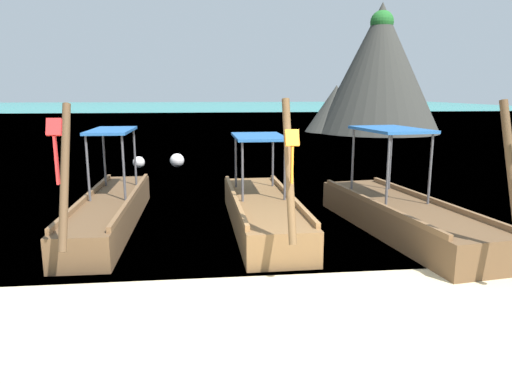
{
  "coord_description": "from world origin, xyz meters",
  "views": [
    {
      "loc": [
        -1.03,
        -5.64,
        2.86
      ],
      "look_at": [
        0.0,
        3.42,
        0.93
      ],
      "focal_mm": 33.56,
      "sensor_mm": 36.0,
      "label": 1
    }
  ],
  "objects": [
    {
      "name": "ground",
      "position": [
        0.0,
        0.0,
        0.0
      ],
      "size": [
        120.0,
        120.0,
        0.0
      ],
      "primitive_type": "plane",
      "color": "beige"
    },
    {
      "name": "mooring_buoy_near",
      "position": [
        -3.4,
        12.58,
        0.23
      ],
      "size": [
        0.45,
        0.45,
        0.45
      ],
      "color": "white",
      "rests_on": "sea_water"
    },
    {
      "name": "longtail_boat_green_ribbon",
      "position": [
        3.02,
        3.4,
        0.37
      ],
      "size": [
        2.05,
        5.77,
        2.75
      ],
      "color": "brown",
      "rests_on": "ground"
    },
    {
      "name": "karst_rock",
      "position": [
        11.02,
        27.17,
        4.13
      ],
      "size": [
        9.16,
        8.49,
        8.7
      ],
      "color": "#383833",
      "rests_on": "ground"
    },
    {
      "name": "mooring_buoy_far",
      "position": [
        -1.98,
        12.62,
        0.27
      ],
      "size": [
        0.53,
        0.53,
        0.53
      ],
      "color": "white",
      "rests_on": "sea_water"
    },
    {
      "name": "longtail_boat_red_ribbon",
      "position": [
        -3.01,
        4.53,
        0.38
      ],
      "size": [
        1.07,
        6.26,
        2.69
      ],
      "color": "brown",
      "rests_on": "ground"
    },
    {
      "name": "sea_water",
      "position": [
        0.0,
        61.42,
        0.0
      ],
      "size": [
        120.0,
        120.0,
        0.0
      ],
      "primitive_type": "plane",
      "color": "teal",
      "rests_on": "ground"
    },
    {
      "name": "longtail_boat_orange_ribbon",
      "position": [
        0.22,
        4.08,
        0.38
      ],
      "size": [
        1.35,
        5.65,
        2.76
      ],
      "color": "brown",
      "rests_on": "ground"
    }
  ]
}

